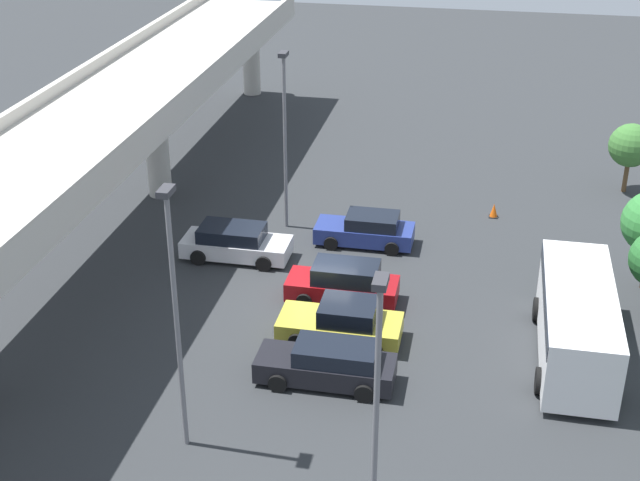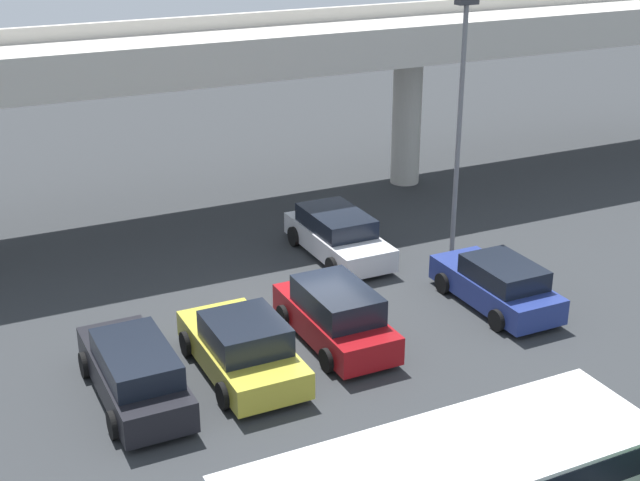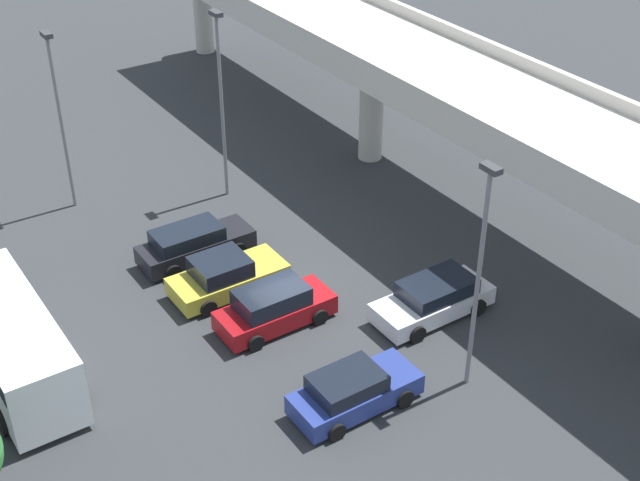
{
  "view_description": "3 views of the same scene",
  "coord_description": "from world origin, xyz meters",
  "px_view_note": "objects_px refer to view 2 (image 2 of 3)",
  "views": [
    {
      "loc": [
        -31.07,
        -6.06,
        18.41
      ],
      "look_at": [
        1.07,
        0.36,
        2.17
      ],
      "focal_mm": 50.0,
      "sensor_mm": 36.0,
      "label": 1
    },
    {
      "loc": [
        -9.8,
        -20.2,
        11.86
      ],
      "look_at": [
        1.7,
        3.43,
        1.18
      ],
      "focal_mm": 50.0,
      "sensor_mm": 36.0,
      "label": 2
    },
    {
      "loc": [
        23.32,
        -14.15,
        20.84
      ],
      "look_at": [
        -0.82,
        1.88,
        2.34
      ],
      "focal_mm": 50.0,
      "sensor_mm": 36.0,
      "label": 3
    }
  ],
  "objects_px": {
    "parked_car_0": "(135,372)",
    "parked_car_1": "(243,347)",
    "parked_car_3": "(338,235)",
    "lamp_post_by_overpass": "(460,111)",
    "parked_car_4": "(497,284)",
    "parked_car_2": "(336,315)"
  },
  "relations": [
    {
      "from": "lamp_post_by_overpass",
      "to": "parked_car_2",
      "type": "bearing_deg",
      "value": -148.82
    },
    {
      "from": "parked_car_1",
      "to": "parked_car_3",
      "type": "relative_size",
      "value": 0.97
    },
    {
      "from": "parked_car_0",
      "to": "parked_car_3",
      "type": "height_order",
      "value": "parked_car_0"
    },
    {
      "from": "parked_car_4",
      "to": "lamp_post_by_overpass",
      "type": "distance_m",
      "value": 5.96
    },
    {
      "from": "parked_car_3",
      "to": "parked_car_4",
      "type": "distance_m",
      "value": 6.07
    },
    {
      "from": "parked_car_1",
      "to": "lamp_post_by_overpass",
      "type": "xyz_separation_m",
      "value": [
        9.36,
        4.37,
        4.2
      ]
    },
    {
      "from": "parked_car_0",
      "to": "lamp_post_by_overpass",
      "type": "height_order",
      "value": "lamp_post_by_overpass"
    },
    {
      "from": "parked_car_0",
      "to": "lamp_post_by_overpass",
      "type": "distance_m",
      "value": 13.6
    },
    {
      "from": "parked_car_0",
      "to": "parked_car_4",
      "type": "xyz_separation_m",
      "value": [
        11.04,
        0.33,
        -0.04
      ]
    },
    {
      "from": "parked_car_3",
      "to": "lamp_post_by_overpass",
      "type": "xyz_separation_m",
      "value": [
        3.64,
        -1.48,
        4.19
      ]
    },
    {
      "from": "parked_car_3",
      "to": "parked_car_1",
      "type": "bearing_deg",
      "value": -44.38
    },
    {
      "from": "parked_car_0",
      "to": "parked_car_1",
      "type": "bearing_deg",
      "value": -89.87
    },
    {
      "from": "parked_car_0",
      "to": "parked_car_1",
      "type": "distance_m",
      "value": 2.81
    },
    {
      "from": "parked_car_1",
      "to": "parked_car_2",
      "type": "distance_m",
      "value": 2.94
    },
    {
      "from": "parked_car_2",
      "to": "parked_car_3",
      "type": "xyz_separation_m",
      "value": [
        2.82,
        5.39,
        -0.05
      ]
    },
    {
      "from": "parked_car_4",
      "to": "parked_car_1",
      "type": "bearing_deg",
      "value": 92.24
    },
    {
      "from": "parked_car_1",
      "to": "parked_car_4",
      "type": "relative_size",
      "value": 1.03
    },
    {
      "from": "parked_car_3",
      "to": "lamp_post_by_overpass",
      "type": "distance_m",
      "value": 5.74
    },
    {
      "from": "parked_car_0",
      "to": "parked_car_1",
      "type": "xyz_separation_m",
      "value": [
        2.81,
        0.01,
        -0.02
      ]
    },
    {
      "from": "parked_car_3",
      "to": "lamp_post_by_overpass",
      "type": "bearing_deg",
      "value": 67.84
    },
    {
      "from": "parked_car_1",
      "to": "parked_car_0",
      "type": "bearing_deg",
      "value": 90.13
    },
    {
      "from": "parked_car_0",
      "to": "parked_car_1",
      "type": "height_order",
      "value": "parked_car_1"
    }
  ]
}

